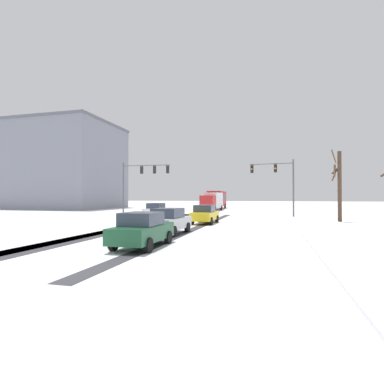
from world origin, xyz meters
TOP-DOWN VIEW (x-y plane):
  - ground_plane at (0.00, 0.00)m, footprint 300.00×300.00m
  - wheel_track_left_lane at (2.13, 14.51)m, footprint 0.76×31.92m
  - wheel_track_right_lane at (-3.20, 14.51)m, footprint 1.04×31.92m
  - wheel_track_center at (-3.23, 14.51)m, footprint 1.14×31.92m
  - wheel_track_oncoming at (-2.44, 14.51)m, footprint 1.02×31.92m
  - sidewalk_kerb_right at (11.31, 13.06)m, footprint 4.00×31.92m
  - traffic_signal_near_left at (-7.54, 25.16)m, footprint 6.00×0.64m
  - traffic_signal_near_right at (8.26, 27.13)m, footprint 4.89×0.60m
  - car_white_lead at (-5.09, 23.67)m, footprint 1.88×4.12m
  - car_yellow_cab_second at (1.94, 17.39)m, footprint 1.89×4.13m
  - car_silver_third at (1.30, 9.69)m, footprint 1.99×4.18m
  - car_dark_green_fourth at (1.78, 4.66)m, footprint 1.86×4.11m
  - bus_oncoming at (-2.85, 50.46)m, footprint 3.06×11.11m
  - box_truck_delivery at (-1.95, 40.48)m, footprint 2.55×7.49m
  - bare_tree_sidewalk_mid at (13.66, 22.45)m, footprint 0.92×1.38m
  - office_building_far_left_block at (-33.45, 43.46)m, footprint 21.60×16.97m

SIDE VIEW (x-z plane):
  - ground_plane at x=0.00m, z-range 0.00..0.00m
  - wheel_track_left_lane at x=2.13m, z-range 0.00..0.01m
  - wheel_track_right_lane at x=-3.20m, z-range 0.00..0.01m
  - wheel_track_center at x=-3.23m, z-range 0.00..0.01m
  - wheel_track_oncoming at x=-2.44m, z-range 0.00..0.01m
  - sidewalk_kerb_right at x=11.31m, z-range 0.00..0.12m
  - car_white_lead at x=-5.09m, z-range 0.01..1.63m
  - car_yellow_cab_second at x=1.94m, z-range 0.01..1.63m
  - car_silver_third at x=1.30m, z-range 0.01..1.63m
  - car_dark_green_fourth at x=1.78m, z-range 0.01..1.63m
  - box_truck_delivery at x=-1.95m, z-range 0.12..3.14m
  - bus_oncoming at x=-2.85m, z-range 0.30..3.68m
  - bare_tree_sidewalk_mid at x=13.66m, z-range 0.09..6.93m
  - traffic_signal_near_right at x=8.26m, z-range 1.34..7.84m
  - traffic_signal_near_left at x=-7.54m, z-range 1.54..8.04m
  - office_building_far_left_block at x=-33.45m, z-range 0.01..16.81m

